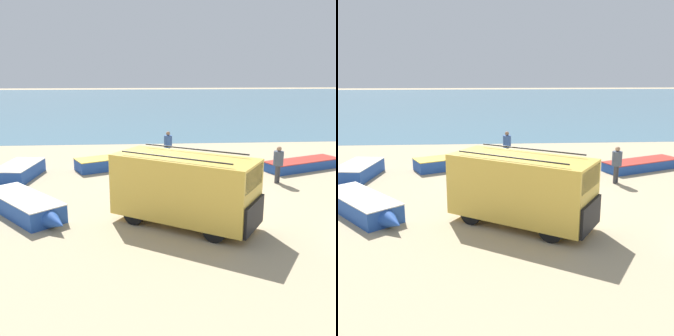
{
  "view_description": "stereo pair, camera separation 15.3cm",
  "coord_description": "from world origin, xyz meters",
  "views": [
    {
      "loc": [
        -2.23,
        -15.41,
        5.1
      ],
      "look_at": [
        -1.02,
        0.92,
        1.0
      ],
      "focal_mm": 42.0,
      "sensor_mm": 36.0,
      "label": 1
    },
    {
      "loc": [
        -2.08,
        -15.42,
        5.1
      ],
      "look_at": [
        -1.02,
        0.92,
        1.0
      ],
      "focal_mm": 42.0,
      "sensor_mm": 36.0,
      "label": 2
    }
  ],
  "objects": [
    {
      "name": "ground_plane",
      "position": [
        0.0,
        0.0,
        0.0
      ],
      "size": [
        200.0,
        200.0,
        0.0
      ],
      "primitive_type": "plane",
      "color": "tan"
    },
    {
      "name": "sea_water",
      "position": [
        0.0,
        52.0,
        0.0
      ],
      "size": [
        120.0,
        80.0,
        0.01
      ],
      "primitive_type": "cube",
      "color": "#477084",
      "rests_on": "ground_plane"
    },
    {
      "name": "parked_van",
      "position": [
        -0.75,
        -3.0,
        1.29
      ],
      "size": [
        5.05,
        4.19,
        2.5
      ],
      "rotation": [
        0.0,
        0.0,
        5.7
      ],
      "color": "gold",
      "rests_on": "ground_plane"
    },
    {
      "name": "fishing_rowboat_1",
      "position": [
        6.48,
        4.21,
        0.25
      ],
      "size": [
        5.15,
        2.81,
        0.51
      ],
      "rotation": [
        0.0,
        0.0,
        0.38
      ],
      "color": "#234CA3",
      "rests_on": "ground_plane"
    },
    {
      "name": "fishing_rowboat_2",
      "position": [
        -3.91,
        5.01,
        0.31
      ],
      "size": [
        3.76,
        2.56,
        0.62
      ],
      "rotation": [
        0.0,
        0.0,
        0.44
      ],
      "color": "#234CA3",
      "rests_on": "ground_plane"
    },
    {
      "name": "fishing_rowboat_3",
      "position": [
        -6.35,
        -1.71,
        0.34
      ],
      "size": [
        3.8,
        4.18,
        0.68
      ],
      "rotation": [
        0.0,
        0.0,
        5.42
      ],
      "color": "#234CA3",
      "rests_on": "ground_plane"
    },
    {
      "name": "fishing_rowboat_4",
      "position": [
        -8.05,
        3.63,
        0.34
      ],
      "size": [
        1.89,
        3.84,
        0.68
      ],
      "rotation": [
        0.0,
        0.0,
        1.44
      ],
      "color": "#234CA3",
      "rests_on": "ground_plane"
    },
    {
      "name": "fishing_rowboat_5",
      "position": [
        0.68,
        2.98,
        0.27
      ],
      "size": [
        5.64,
        1.91,
        0.54
      ],
      "rotation": [
        0.0,
        0.0,
        3.05
      ],
      "color": "#234CA3",
      "rests_on": "ground_plane"
    },
    {
      "name": "fisherman_0",
      "position": [
        4.12,
        1.72,
        1.03
      ],
      "size": [
        0.45,
        0.45,
        1.72
      ],
      "rotation": [
        0.0,
        0.0,
        5.49
      ],
      "color": "#38383D",
      "rests_on": "ground_plane"
    },
    {
      "name": "fisherman_1",
      "position": [
        -0.62,
        6.35,
        1.05
      ],
      "size": [
        0.46,
        0.46,
        1.75
      ],
      "rotation": [
        0.0,
        0.0,
        3.32
      ],
      "color": "#38383D",
      "rests_on": "ground_plane"
    },
    {
      "name": "fisherman_2",
      "position": [
        -2.4,
        0.22,
        1.05
      ],
      "size": [
        0.46,
        0.46,
        1.76
      ],
      "rotation": [
        0.0,
        0.0,
        1.86
      ],
      "color": "#5B564C",
      "rests_on": "ground_plane"
    }
  ]
}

